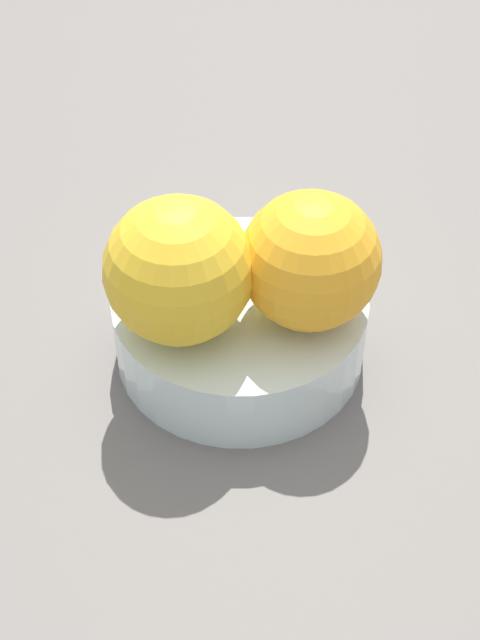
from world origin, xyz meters
TOP-DOWN VIEW (x-y plane):
  - ground_plane at (0.00, 0.00)cm, footprint 110.00×110.00cm
  - fruit_bowl at (0.00, 0.00)cm, footprint 13.37×13.37cm
  - orange_in_bowl_0 at (2.23, 2.69)cm, footprint 7.31×7.31cm
  - orange_in_bowl_1 at (-3.56, -0.01)cm, footprint 6.96×6.96cm

SIDE VIEW (x-z plane):
  - ground_plane at x=0.00cm, z-range -2.00..0.00cm
  - fruit_bowl at x=0.00cm, z-range -0.11..3.91cm
  - orange_in_bowl_1 at x=-3.56cm, z-range 4.02..10.98cm
  - orange_in_bowl_0 at x=2.23cm, z-range 4.02..11.33cm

